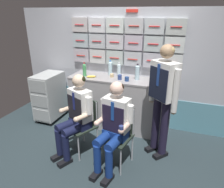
{
  "coord_description": "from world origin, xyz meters",
  "views": [
    {
      "loc": [
        1.09,
        -2.28,
        2.07
      ],
      "look_at": [
        0.16,
        0.31,
        0.98
      ],
      "focal_mm": 33.33,
      "sensor_mm": 36.0,
      "label": 1
    }
  ],
  "objects": [
    {
      "name": "crew_member_standing",
      "position": [
        0.85,
        0.52,
        1.01
      ],
      "size": [
        0.43,
        0.41,
        1.69
      ],
      "color": "black",
      "rests_on": "ground"
    },
    {
      "name": "folding_chair_right",
      "position": [
        0.32,
        0.16,
        0.52
      ],
      "size": [
        0.47,
        0.47,
        0.85
      ],
      "color": "#A8AAAF",
      "rests_on": "ground"
    },
    {
      "name": "paper_cup_tan",
      "position": [
        0.67,
        0.98,
        1.01
      ],
      "size": [
        0.07,
        0.07,
        0.08
      ],
      "color": "tan",
      "rests_on": "galley_counter"
    },
    {
      "name": "water_bottle_blue_cap",
      "position": [
        -0.21,
        1.25,
        1.1
      ],
      "size": [
        0.07,
        0.07,
        0.27
      ],
      "color": "silver",
      "rests_on": "galley_counter"
    },
    {
      "name": "coffee_cup_white",
      "position": [
        0.04,
        1.03,
        1.02
      ],
      "size": [
        0.07,
        0.07,
        0.08
      ],
      "color": "navy",
      "rests_on": "galley_counter"
    },
    {
      "name": "ground",
      "position": [
        0.0,
        0.0,
        -0.02
      ],
      "size": [
        4.8,
        4.8,
        0.04
      ],
      "primitive_type": "cube",
      "color": "#243035"
    },
    {
      "name": "water_bottle_clear",
      "position": [
        0.33,
        1.13,
        1.1
      ],
      "size": [
        0.08,
        0.08,
        0.28
      ],
      "color": "#ACD1DE",
      "rests_on": "galley_counter"
    },
    {
      "name": "snack_banana",
      "position": [
        -0.47,
        0.96,
        0.99
      ],
      "size": [
        0.17,
        0.1,
        0.04
      ],
      "color": "yellow",
      "rests_on": "galley_counter"
    },
    {
      "name": "service_trolley",
      "position": [
        -1.4,
        0.93,
        0.51
      ],
      "size": [
        0.4,
        0.65,
        0.95
      ],
      "color": "black",
      "rests_on": "ground"
    },
    {
      "name": "water_bottle_short",
      "position": [
        -0.03,
        1.2,
        1.09
      ],
      "size": [
        0.07,
        0.07,
        0.26
      ],
      "color": "silver",
      "rests_on": "galley_counter"
    },
    {
      "name": "folding_chair_left",
      "position": [
        -0.26,
        0.25,
        0.52
      ],
      "size": [
        0.53,
        0.53,
        0.85
      ],
      "color": "#A8AAAF",
      "rests_on": "ground"
    },
    {
      "name": "crew_member_left",
      "position": [
        -0.33,
        0.11,
        0.69
      ],
      "size": [
        0.57,
        0.68,
        1.26
      ],
      "color": "black",
      "rests_on": "ground"
    },
    {
      "name": "galley_counter",
      "position": [
        0.04,
        1.09,
        0.49
      ],
      "size": [
        1.87,
        0.53,
        0.97
      ],
      "color": "#9F9B9D",
      "rests_on": "ground"
    },
    {
      "name": "paper_cup_blue",
      "position": [
        -0.14,
        1.12,
        1.0
      ],
      "size": [
        0.07,
        0.07,
        0.06
      ],
      "color": "tan",
      "rests_on": "galley_counter"
    },
    {
      "name": "espresso_cup_small",
      "position": [
        0.19,
        0.99,
        1.01
      ],
      "size": [
        0.07,
        0.07,
        0.07
      ],
      "color": "navy",
      "rests_on": "galley_counter"
    },
    {
      "name": "water_bottle_tall",
      "position": [
        -0.63,
        1.01,
        1.09
      ],
      "size": [
        0.07,
        0.07,
        0.25
      ],
      "color": "#459A59",
      "rests_on": "galley_counter"
    },
    {
      "name": "crew_member_right",
      "position": [
        0.29,
        -0.0,
        0.69
      ],
      "size": [
        0.5,
        0.64,
        1.25
      ],
      "color": "black",
      "rests_on": "ground"
    },
    {
      "name": "galley_bulkhead",
      "position": [
        0.0,
        1.37,
        1.11
      ],
      "size": [
        4.2,
        0.14,
        2.15
      ],
      "color": "#B2B5BF",
      "rests_on": "ground"
    }
  ]
}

